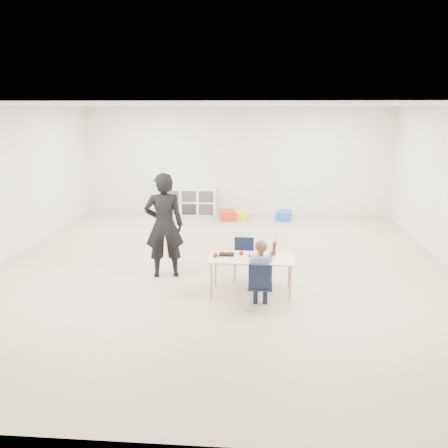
# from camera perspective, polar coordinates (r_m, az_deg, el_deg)

# --- Properties ---
(room) EXTENTS (9.00, 9.02, 2.80)m
(room) POSITION_cam_1_polar(r_m,az_deg,el_deg) (8.02, -0.32, 4.09)
(room) COLOR #B5A98B
(room) RESTS_ON ground
(table) EXTENTS (1.28, 0.66, 0.58)m
(table) POSITION_cam_1_polar(r_m,az_deg,el_deg) (7.20, 3.29, -6.19)
(table) COLOR #FDEDCA
(table) RESTS_ON ground
(chair_near) EXTENTS (0.35, 0.33, 0.70)m
(chair_near) POSITION_cam_1_polar(r_m,az_deg,el_deg) (6.67, 4.38, -7.36)
(chair_near) COLOR black
(chair_near) RESTS_ON ground
(chair_far) EXTENTS (0.35, 0.33, 0.70)m
(chair_far) POSITION_cam_1_polar(r_m,az_deg,el_deg) (7.69, 2.36, -4.41)
(chair_far) COLOR black
(chair_far) RESTS_ON ground
(child) EXTENTS (0.48, 0.48, 1.10)m
(child) POSITION_cam_1_polar(r_m,az_deg,el_deg) (6.60, 4.42, -5.73)
(child) COLOR #A4C2DE
(child) RESTS_ON chair_near
(lunch_tray_near) EXTENTS (0.22, 0.16, 0.03)m
(lunch_tray_near) POSITION_cam_1_polar(r_m,az_deg,el_deg) (7.17, 3.92, -3.73)
(lunch_tray_near) COLOR black
(lunch_tray_near) RESTS_ON table
(lunch_tray_far) EXTENTS (0.22, 0.16, 0.03)m
(lunch_tray_far) POSITION_cam_1_polar(r_m,az_deg,el_deg) (7.18, 0.32, -3.66)
(lunch_tray_far) COLOR black
(lunch_tray_far) RESTS_ON table
(milk_carton) EXTENTS (0.07, 0.07, 0.10)m
(milk_carton) POSITION_cam_1_polar(r_m,az_deg,el_deg) (6.97, 3.50, -3.94)
(milk_carton) COLOR white
(milk_carton) RESTS_ON table
(bread_roll) EXTENTS (0.09, 0.09, 0.07)m
(bread_roll) POSITION_cam_1_polar(r_m,az_deg,el_deg) (7.02, 5.28, -3.98)
(bread_roll) COLOR tan
(bread_roll) RESTS_ON table
(apple_near) EXTENTS (0.07, 0.07, 0.07)m
(apple_near) POSITION_cam_1_polar(r_m,az_deg,el_deg) (7.17, 2.11, -3.51)
(apple_near) COLOR maroon
(apple_near) RESTS_ON table
(apple_far) EXTENTS (0.07, 0.07, 0.07)m
(apple_far) POSITION_cam_1_polar(r_m,az_deg,el_deg) (7.07, -1.03, -3.76)
(apple_far) COLOR maroon
(apple_far) RESTS_ON table
(cubby_shelf) EXTENTS (1.40, 0.40, 0.70)m
(cubby_shelf) POSITION_cam_1_polar(r_m,az_deg,el_deg) (12.53, -4.11, 2.71)
(cubby_shelf) COLOR white
(cubby_shelf) RESTS_ON ground
(adult) EXTENTS (0.71, 0.54, 1.75)m
(adult) POSITION_cam_1_polar(r_m,az_deg,el_deg) (7.84, -7.22, -0.16)
(adult) COLOR black
(adult) RESTS_ON ground
(bin_red) EXTENTS (0.46, 0.55, 0.24)m
(bin_red) POSITION_cam_1_polar(r_m,az_deg,el_deg) (11.96, 0.43, 1.08)
(bin_red) COLOR red
(bin_red) RESTS_ON ground
(bin_yellow) EXTENTS (0.38, 0.46, 0.21)m
(bin_yellow) POSITION_cam_1_polar(r_m,az_deg,el_deg) (12.04, 2.12, 1.08)
(bin_yellow) COLOR yellow
(bin_yellow) RESTS_ON ground
(bin_blue) EXTENTS (0.43, 0.51, 0.22)m
(bin_blue) POSITION_cam_1_polar(r_m,az_deg,el_deg) (12.04, 7.21, 1.00)
(bin_blue) COLOR blue
(bin_blue) RESTS_ON ground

